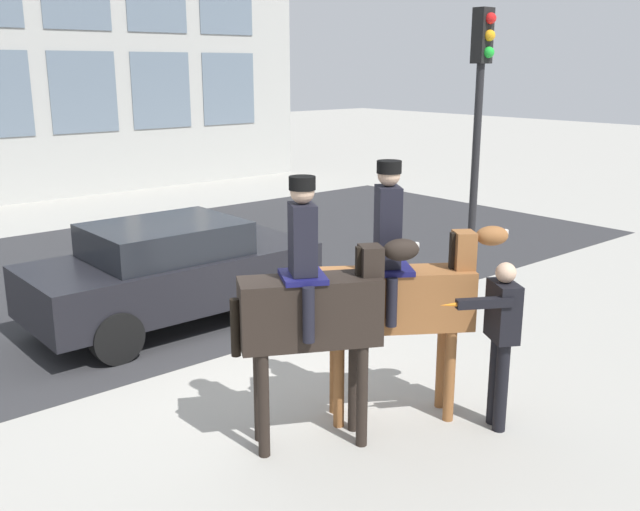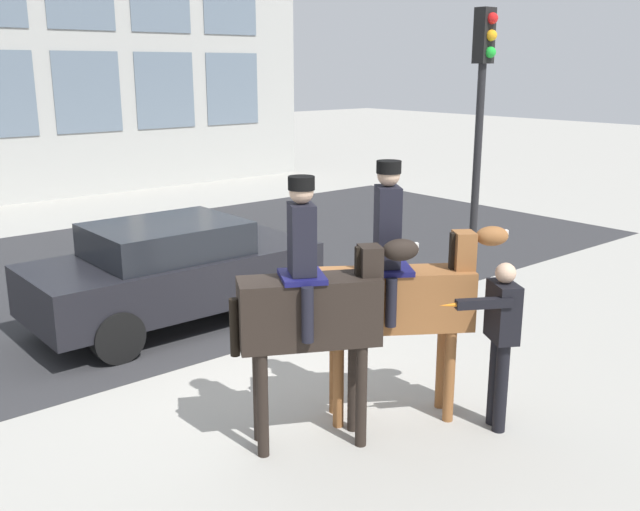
{
  "view_description": "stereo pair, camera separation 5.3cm",
  "coord_description": "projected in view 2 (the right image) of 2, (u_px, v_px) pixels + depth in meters",
  "views": [
    {
      "loc": [
        -4.46,
        -6.69,
        3.55
      ],
      "look_at": [
        0.23,
        -1.15,
        1.62
      ],
      "focal_mm": 40.0,
      "sensor_mm": 36.0,
      "label": 1
    },
    {
      "loc": [
        -4.42,
        -6.73,
        3.55
      ],
      "look_at": [
        0.23,
        -1.15,
        1.62
      ],
      "focal_mm": 40.0,
      "sensor_mm": 36.0,
      "label": 2
    }
  ],
  "objects": [
    {
      "name": "street_car_near_lane",
      "position": [
        173.0,
        271.0,
        9.99
      ],
      "size": [
        4.01,
        1.81,
        1.48
      ],
      "color": "black",
      "rests_on": "ground_plane"
    },
    {
      "name": "traffic_light",
      "position": [
        480.0,
        118.0,
        9.77
      ],
      "size": [
        0.24,
        0.29,
        4.31
      ],
      "color": "black",
      "rests_on": "ground_plane"
    },
    {
      "name": "mounted_horse_companion",
      "position": [
        397.0,
        291.0,
        7.13
      ],
      "size": [
        1.79,
        1.35,
        2.68
      ],
      "rotation": [
        0.0,
        0.0,
        -0.59
      ],
      "color": "brown",
      "rests_on": "ground_plane"
    },
    {
      "name": "pedestrian_bystander",
      "position": [
        500.0,
        333.0,
        6.98
      ],
      "size": [
        0.91,
        0.46,
        1.73
      ],
      "rotation": [
        0.0,
        0.0,
        2.61
      ],
      "color": "black",
      "rests_on": "ground_plane"
    },
    {
      "name": "ground_plane",
      "position": [
        245.0,
        369.0,
        8.64
      ],
      "size": [
        80.0,
        80.0,
        0.0
      ],
      "primitive_type": "plane",
      "color": "#9E9B93"
    },
    {
      "name": "road_surface",
      "position": [
        89.0,
        281.0,
        12.16
      ],
      "size": [
        21.52,
        8.5,
        0.01
      ],
      "color": "#2D2D30",
      "rests_on": "ground_plane"
    },
    {
      "name": "mounted_horse_lead",
      "position": [
        313.0,
        305.0,
        6.6
      ],
      "size": [
        1.65,
        1.09,
        2.61
      ],
      "rotation": [
        0.0,
        0.0,
        -0.49
      ],
      "color": "black",
      "rests_on": "ground_plane"
    }
  ]
}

